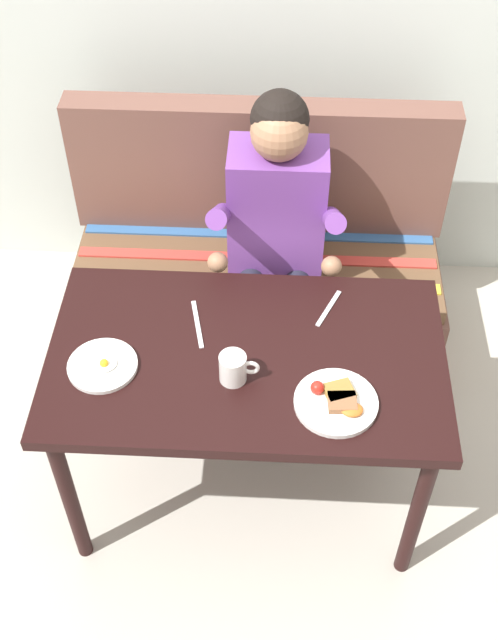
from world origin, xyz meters
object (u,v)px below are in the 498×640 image
at_px(table, 246,372).
at_px(plate_breakfast, 337,401).
at_px(plate_eggs, 103,365).
at_px(couch, 257,275).
at_px(knife, 197,324).
at_px(fork, 329,308).
at_px(coffee_mug, 234,368).
at_px(person, 276,225).

bearing_deg(table, plate_breakfast, -33.18).
bearing_deg(plate_breakfast, plate_eggs, 171.67).
relative_size(table, couch, 0.83).
bearing_deg(plate_eggs, knife, 35.23).
xyz_separation_m(plate_eggs, fork, (0.67, 0.27, -0.01)).
distance_m(coffee_mug, fork, 0.41).
bearing_deg(couch, plate_breakfast, -74.22).
relative_size(person, knife, 6.06).
xyz_separation_m(table, knife, (-0.16, 0.11, 0.08)).
distance_m(person, plate_eggs, 0.83).
xyz_separation_m(person, fork, (0.18, -0.39, -0.01)).
bearing_deg(fork, coffee_mug, -108.44).
bearing_deg(knife, couch, 63.47).
distance_m(person, fork, 0.43).
distance_m(couch, person, 0.45).
height_order(person, fork, person).
bearing_deg(table, fork, 38.99).
height_order(couch, coffee_mug, couch).
xyz_separation_m(plate_eggs, coffee_mug, (0.39, -0.02, 0.04)).
bearing_deg(fork, table, -116.06).
xyz_separation_m(couch, plate_breakfast, (0.26, -0.94, 0.41)).
distance_m(plate_breakfast, knife, 0.51).
xyz_separation_m(coffee_mug, knife, (-0.13, 0.21, -0.05)).
bearing_deg(knife, fork, -0.55).
bearing_deg(plate_eggs, person, 53.31).
height_order(coffee_mug, knife, coffee_mug).
bearing_deg(knife, table, -48.33).
xyz_separation_m(person, plate_breakfast, (0.19, -0.76, 0.00)).
bearing_deg(person, couch, 112.45).
distance_m(coffee_mug, knife, 0.25).
distance_m(plate_breakfast, coffee_mug, 0.31).
xyz_separation_m(person, plate_eggs, (-0.49, -0.66, -0.00)).
xyz_separation_m(table, person, (0.07, 0.59, 0.09)).
bearing_deg(coffee_mug, plate_eggs, 176.67).
bearing_deg(coffee_mug, person, 81.38).
relative_size(table, fork, 7.06).
bearing_deg(person, plate_eggs, -126.69).
bearing_deg(plate_breakfast, table, 146.82).
relative_size(coffee_mug, knife, 0.59).
xyz_separation_m(plate_breakfast, coffee_mug, (-0.30, 0.08, 0.04)).
height_order(plate_breakfast, plate_eggs, plate_breakfast).
xyz_separation_m(couch, plate_eggs, (-0.42, -0.84, 0.41)).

